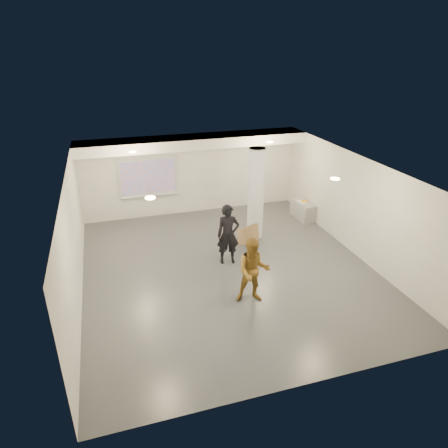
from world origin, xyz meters
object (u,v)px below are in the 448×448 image
object	(u,v)px
projection_screen	(148,177)
credenza	(303,210)
man	(253,271)
column	(256,194)
woman	(228,235)

from	to	relation	value
projection_screen	credenza	size ratio (longest dim) A/B	1.91
credenza	man	size ratio (longest dim) A/B	0.64
credenza	man	xyz separation A→B (m)	(-3.59, -4.29, 0.54)
column	credenza	distance (m)	2.66
man	column	bearing A→B (deg)	83.39
projection_screen	woman	xyz separation A→B (m)	(1.72, -4.06, -0.63)
column	credenza	bearing A→B (deg)	21.28
projection_screen	man	distance (m)	6.35
column	projection_screen	distance (m)	4.08
column	woman	bearing A→B (deg)	-134.43
credenza	woman	distance (m)	4.29
projection_screen	credenza	distance (m)	5.74
column	man	size ratio (longest dim) A/B	1.75
column	man	bearing A→B (deg)	-111.75
credenza	woman	bearing A→B (deg)	-151.29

